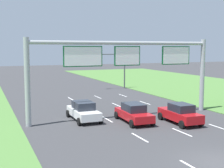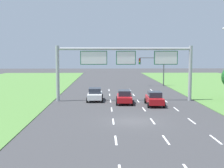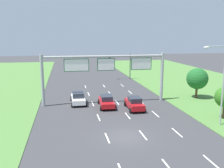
{
  "view_description": "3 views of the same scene",
  "coord_description": "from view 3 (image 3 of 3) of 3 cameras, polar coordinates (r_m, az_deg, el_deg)",
  "views": [
    {
      "loc": [
        -11.65,
        -12.62,
        6.16
      ],
      "look_at": [
        -1.09,
        12.52,
        3.01
      ],
      "focal_mm": 50.0,
      "sensor_mm": 36.0,
      "label": 1
    },
    {
      "loc": [
        -2.55,
        -27.14,
        5.97
      ],
      "look_at": [
        -1.66,
        8.16,
        2.55
      ],
      "focal_mm": 50.0,
      "sensor_mm": 36.0,
      "label": 2
    },
    {
      "loc": [
        -5.42,
        -21.61,
        9.45
      ],
      "look_at": [
        0.2,
        7.82,
        3.57
      ],
      "focal_mm": 40.0,
      "sensor_mm": 36.0,
      "label": 3
    }
  ],
  "objects": [
    {
      "name": "car_near_red",
      "position": [
        32.42,
        5.15,
        -4.4
      ],
      "size": [
        2.05,
        4.36,
        1.64
      ],
      "rotation": [
        0.0,
        0.0,
        -0.02
      ],
      "color": "red",
      "rests_on": "ground_plane"
    },
    {
      "name": "roadside_tree_mid",
      "position": [
        39.67,
        18.91,
        1.15
      ],
      "size": [
        3.19,
        3.19,
        4.61
      ],
      "color": "#513823",
      "rests_on": "ground_plane"
    },
    {
      "name": "traffic_light_mast",
      "position": [
        53.72,
        2.17,
        5.13
      ],
      "size": [
        4.76,
        0.49,
        5.6
      ],
      "color": "#47494F",
      "rests_on": "ground_plane"
    },
    {
      "name": "lane_dashes_inner_left",
      "position": [
        26.61,
        -2.21,
        -9.69
      ],
      "size": [
        0.14,
        44.4,
        0.01
      ],
      "color": "white",
      "rests_on": "ground_plane"
    },
    {
      "name": "lane_dashes_slip",
      "position": [
        28.44,
        12.04,
        -8.55
      ],
      "size": [
        0.14,
        44.4,
        0.01
      ],
      "color": "white",
      "rests_on": "ground_plane"
    },
    {
      "name": "car_lead_silver",
      "position": [
        35.27,
        -7.76,
        -3.19
      ],
      "size": [
        2.06,
        4.5,
        1.61
      ],
      "rotation": [
        0.0,
        0.0,
        0.0
      ],
      "color": "white",
      "rests_on": "ground_plane"
    },
    {
      "name": "car_mid_lane",
      "position": [
        33.39,
        -1.28,
        -3.93
      ],
      "size": [
        2.2,
        4.51,
        1.58
      ],
      "rotation": [
        0.0,
        0.0,
        -0.05
      ],
      "color": "red",
      "rests_on": "ground_plane"
    },
    {
      "name": "sign_gantry",
      "position": [
        34.48,
        -1.49,
        3.59
      ],
      "size": [
        17.24,
        0.44,
        7.0
      ],
      "color": "#9EA0A5",
      "rests_on": "ground_plane"
    },
    {
      "name": "lane_dashes_inner_right",
      "position": [
        27.32,
        5.16,
        -9.17
      ],
      "size": [
        0.14,
        44.4,
        0.01
      ],
      "color": "white",
      "rests_on": "ground_plane"
    },
    {
      "name": "street_lamp",
      "position": [
        27.95,
        23.55,
        1.18
      ],
      "size": [
        2.61,
        0.32,
        8.5
      ],
      "color": "#9EA0A5",
      "rests_on": "ground_plane"
    },
    {
      "name": "ground_plane",
      "position": [
        24.2,
        3.08,
        -11.89
      ],
      "size": [
        200.0,
        200.0,
        0.0
      ],
      "primitive_type": "plane",
      "color": "#38383A"
    }
  ]
}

